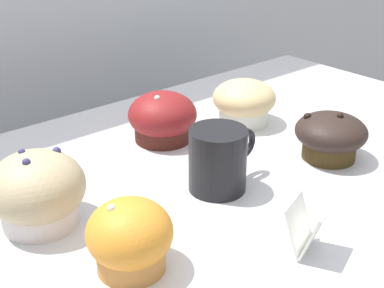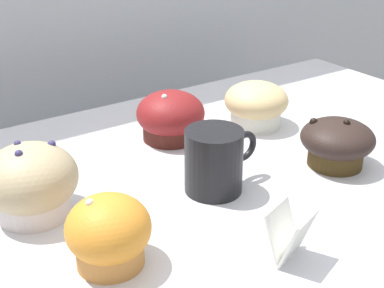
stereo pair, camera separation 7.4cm
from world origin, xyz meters
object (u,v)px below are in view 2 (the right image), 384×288
muffin_front_center (337,142)px  muffin_front_left (171,117)px  muffin_back_left (109,233)px  coffee_cup (215,159)px  muffin_front_right (256,104)px  muffin_back_right (31,183)px

muffin_front_center → muffin_front_left: (-0.15, 0.21, 0.00)m
muffin_front_center → muffin_back_left: bearing=-176.3°
muffin_back_left → coffee_cup: coffee_cup is taller
muffin_front_right → muffin_front_left: bearing=166.8°
muffin_back_right → coffee_cup: (0.22, -0.08, 0.00)m
muffin_front_right → muffin_back_left: bearing=-151.5°
muffin_back_right → muffin_front_right: bearing=8.4°
muffin_back_right → muffin_front_left: size_ratio=1.06×
muffin_front_center → muffin_back_right: bearing=163.9°
muffin_front_left → coffee_cup: size_ratio=0.94×
muffin_back_left → coffee_cup: 0.20m
muffin_front_left → muffin_front_right: muffin_front_left is taller
muffin_front_center → muffin_back_left: (-0.37, -0.02, 0.00)m
muffin_front_left → coffee_cup: 0.18m
muffin_front_left → muffin_back_left: bearing=-133.4°
muffin_back_right → muffin_front_right: size_ratio=1.07×
muffin_front_center → muffin_back_right: muffin_back_right is taller
muffin_front_right → coffee_cup: 0.23m
muffin_front_right → coffee_cup: coffee_cup is taller
muffin_front_left → muffin_front_right: 0.15m
muffin_back_right → coffee_cup: 0.23m
muffin_back_left → muffin_front_right: muffin_back_left is taller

